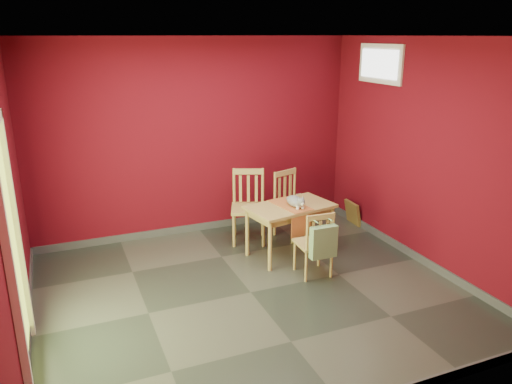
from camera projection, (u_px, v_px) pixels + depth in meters
name	position (u px, v px, depth m)	size (l,w,h in m)	color
ground	(251.00, 292.00, 5.49)	(4.50, 4.50, 0.00)	#2D342D
room_shell	(251.00, 288.00, 5.48)	(4.50, 4.50, 4.50)	#580914
doorway	(11.00, 243.00, 3.99)	(0.06, 1.01, 2.13)	#B7D838
window	(380.00, 64.00, 6.48)	(0.05, 0.90, 0.50)	white
outlet_plate	(298.00, 197.00, 7.74)	(0.08, 0.01, 0.12)	silver
dining_table	(290.00, 212.00, 6.28)	(1.16, 0.80, 0.66)	tan
table_runner	(294.00, 211.00, 6.18)	(0.39, 0.66, 0.31)	#B05F2D
chair_far_left	(248.00, 205.00, 6.76)	(0.59, 0.59, 0.98)	tan
chair_far_right	(291.00, 203.00, 6.94)	(0.54, 0.54, 0.92)	tan
chair_near	(315.00, 243.00, 5.77)	(0.40, 0.40, 0.81)	tan
tote_bag	(323.00, 242.00, 5.57)	(0.31, 0.19, 0.44)	#6C9763
cat	(295.00, 199.00, 6.20)	(0.19, 0.36, 0.18)	slate
picture_frame	(353.00, 213.00, 7.43)	(0.12, 0.35, 0.35)	brown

